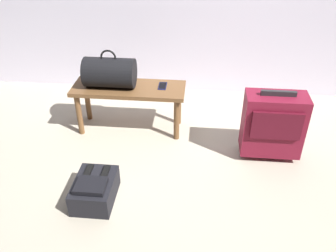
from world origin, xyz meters
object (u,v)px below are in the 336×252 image
Objects in this scene: bench at (129,94)px; suitcase_upright_burgundy at (273,124)px; cell_phone at (163,86)px; backpack_dark at (95,190)px; duffel_bag_black at (110,72)px.

bench is 1.64× the size of suitcase_upright_burgundy.
cell_phone is at bearing 159.73° from suitcase_upright_burgundy.
duffel_bag_black is at bearing 94.53° from backpack_dark.
duffel_bag_black reaches higher than suitcase_upright_burgundy.
bench is 6.94× the size of cell_phone.
bench is 0.31m from cell_phone.
duffel_bag_black is 1.16× the size of backpack_dark.
cell_phone reaches higher than bench.
backpack_dark is at bearing -153.54° from suitcase_upright_burgundy.
bench is 0.26m from duffel_bag_black.
cell_phone is (0.30, 0.04, 0.07)m from bench.
bench is 2.27× the size of duffel_bag_black.
bench is 1.27m from suitcase_upright_burgundy.
cell_phone is 0.38× the size of backpack_dark.
bench is at bearing -172.71° from cell_phone.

